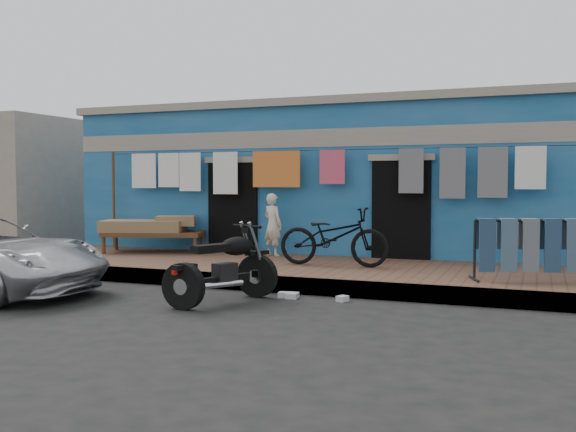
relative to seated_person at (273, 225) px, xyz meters
The scene contains 14 objects.
ground 4.28m from the seated_person, 74.47° to the right, with size 80.00×80.00×0.00m, color black.
sidewalk 1.70m from the seated_person, 42.77° to the right, with size 28.00×3.00×0.25m, color brown.
curb 2.83m from the seated_person, 65.72° to the right, with size 28.00×0.10×0.25m, color gray.
building 3.26m from the seated_person, 69.18° to the left, with size 12.20×5.20×3.36m.
neighbor_left 10.35m from the seated_person, 163.31° to the left, with size 6.00×5.00×3.40m, color #9E9384.
clothesline 1.21m from the seated_person, 16.82° to the left, with size 10.06×0.06×2.10m.
seated_person is the anchor object (origin of this frame).
bicycle 1.84m from the seated_person, 32.54° to the right, with size 0.67×1.90×1.23m, color black.
motorcycle 3.65m from the seated_person, 78.35° to the right, with size 1.20×1.75×1.07m, color black, non-canonical shape.
charpoy 2.57m from the seated_person, behind, with size 2.31×1.59×0.71m, color brown, non-canonical shape.
jeans_rack 5.07m from the seated_person, 17.21° to the right, with size 1.98×1.00×0.94m, color black, non-canonical shape.
litter_a 3.26m from the seated_person, 64.00° to the right, with size 0.18×0.14×0.08m, color silver.
litter_b 3.72m from the seated_person, 51.43° to the right, with size 0.16×0.12×0.08m, color silver.
litter_c 3.34m from the seated_person, 62.12° to the right, with size 0.20×0.16×0.08m, color silver.
Camera 1 is at (3.71, -7.43, 1.68)m, focal length 40.00 mm.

